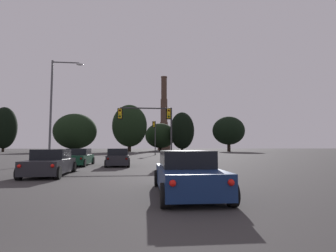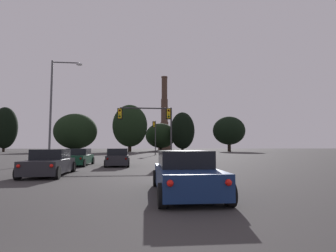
# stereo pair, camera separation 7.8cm
# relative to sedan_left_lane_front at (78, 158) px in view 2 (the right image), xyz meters

# --- Properties ---
(sedan_left_lane_front) EXTENTS (2.04, 4.73, 1.43)m
(sedan_left_lane_front) POSITION_rel_sedan_left_lane_front_xyz_m (0.00, 0.00, 0.00)
(sedan_left_lane_front) COLOR #0F3823
(sedan_left_lane_front) RESTS_ON ground_plane
(hatchback_center_lane_front) EXTENTS (2.02, 4.15, 1.44)m
(hatchback_center_lane_front) POSITION_rel_sedan_left_lane_front_xyz_m (3.39, -1.09, -0.00)
(hatchback_center_lane_front) COLOR #232328
(hatchback_center_lane_front) RESTS_ON ground_plane
(sedan_right_lane_third) EXTENTS (2.09, 4.74, 1.43)m
(sedan_right_lane_third) POSITION_rel_sedan_left_lane_front_xyz_m (6.59, -14.37, 0.00)
(sedan_right_lane_third) COLOR navy
(sedan_right_lane_third) RESTS_ON ground_plane
(sedan_left_lane_second) EXTENTS (2.16, 4.77, 1.43)m
(sedan_left_lane_second) POSITION_rel_sedan_left_lane_front_xyz_m (0.22, -7.88, 0.00)
(sedan_left_lane_second) COLOR #232328
(sedan_left_lane_second) RESTS_ON ground_plane
(traffic_light_overhead_right) EXTENTS (6.14, 0.50, 5.95)m
(traffic_light_overhead_right) POSITION_rel_sedan_left_lane_front_xyz_m (6.67, 5.75, 3.91)
(traffic_light_overhead_right) COLOR #2D2D30
(traffic_light_overhead_right) RESTS_ON ground_plane
(traffic_light_far_right) EXTENTS (0.78, 0.50, 6.76)m
(traffic_light_far_right) POSITION_rel_sedan_left_lane_front_xyz_m (8.29, 28.62, 3.74)
(traffic_light_far_right) COLOR #2D2D30
(traffic_light_far_right) RESTS_ON ground_plane
(street_lamp) EXTENTS (2.94, 0.36, 9.84)m
(street_lamp) POSITION_rel_sedan_left_lane_front_xyz_m (-2.81, 2.56, 5.24)
(street_lamp) COLOR #56565B
(street_lamp) RESTS_ON ground_plane
(smokestack) EXTENTS (7.40, 7.40, 43.46)m
(smokestack) POSITION_rel_sedan_left_lane_front_xyz_m (20.26, 129.25, 16.42)
(smokestack) COLOR #3C2B22
(smokestack) RESTS_ON ground_plane
(treeline_far_right) EXTENTS (7.90, 7.11, 14.72)m
(treeline_far_right) POSITION_rel_sedan_left_lane_front_xyz_m (-38.52, 67.91, 7.22)
(treeline_far_right) COLOR black
(treeline_far_right) RESTS_ON ground_plane
(treeline_right_mid) EXTENTS (11.57, 10.41, 10.65)m
(treeline_right_mid) POSITION_rel_sedan_left_lane_front_xyz_m (13.60, 76.36, 5.26)
(treeline_right_mid) COLOR black
(treeline_right_mid) RESTS_ON ground_plane
(treeline_center_right) EXTENTS (13.84, 12.46, 12.57)m
(treeline_center_right) POSITION_rel_sedan_left_lane_front_xyz_m (-15.42, 65.59, 6.08)
(treeline_center_right) COLOR black
(treeline_center_right) RESTS_ON ground_plane
(treeline_left_mid) EXTENTS (11.29, 10.17, 12.33)m
(treeline_left_mid) POSITION_rel_sedan_left_lane_front_xyz_m (36.66, 65.52, 6.69)
(treeline_left_mid) COLOR black
(treeline_left_mid) RESTS_ON ground_plane
(treeline_far_left) EXTENTS (11.62, 10.46, 15.84)m
(treeline_far_left) POSITION_rel_sedan_left_lane_front_xyz_m (2.24, 65.55, 8.07)
(treeline_far_left) COLOR black
(treeline_far_left) RESTS_ON ground_plane
(treeline_center_left) EXTENTS (8.76, 7.89, 14.24)m
(treeline_center_left) POSITION_rel_sedan_left_lane_front_xyz_m (20.98, 70.37, 6.89)
(treeline_center_left) COLOR black
(treeline_center_left) RESTS_ON ground_plane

